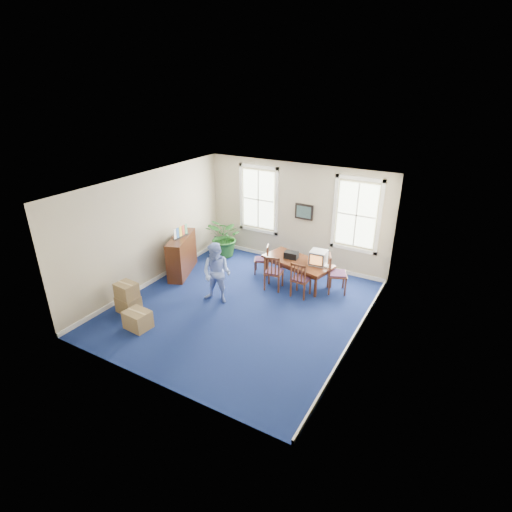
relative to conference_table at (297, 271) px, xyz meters
The scene contains 25 objects.
floor 2.16m from the conference_table, 108.40° to the right, with size 6.50×6.50×0.00m, color navy.
ceiling 3.56m from the conference_table, 108.40° to the right, with size 6.50×6.50×0.00m, color white.
wall_back 1.88m from the conference_table, 118.63° to the left, with size 6.50×6.50×0.00m, color tan.
wall_front 5.46m from the conference_table, 97.26° to the right, with size 6.50×6.50×0.00m, color tan.
wall_left 4.37m from the conference_table, 151.19° to the right, with size 6.50×6.50×0.00m, color tan.
wall_right 3.33m from the conference_table, 40.94° to the right, with size 6.50×6.50×0.00m, color tan.
baseboard_back 1.40m from the conference_table, 119.23° to the left, with size 6.00×0.04×0.12m, color white.
baseboard_left 4.17m from the conference_table, 150.99° to the right, with size 0.04×6.50×0.12m, color white.
baseboard_right 3.07m from the conference_table, 41.31° to the right, with size 0.04×6.50×0.12m, color white.
window_left 2.79m from the conference_table, 148.45° to the left, with size 1.40×0.12×2.20m, color white, non-canonical shape.
window_right 2.32m from the conference_table, 44.58° to the left, with size 1.40×0.12×2.20m, color white, non-canonical shape.
wall_picture 1.87m from the conference_table, 107.48° to the left, with size 0.58×0.06×0.48m, color black, non-canonical shape.
conference_table is the anchor object (origin of this frame).
crt_tv 0.81m from the conference_table, ahead, with size 0.44×0.48×0.40m, color #B7B7BC, non-canonical shape.
game_console 0.95m from the conference_table, ahead, with size 0.15×0.18×0.05m, color white.
equipment_bag 0.50m from the conference_table, 168.69° to the left, with size 0.39×0.25×0.19m, color black.
chair_near_left 0.82m from the conference_table, 120.96° to the right, with size 0.47×0.47×1.05m, color brown, non-canonical shape.
chair_near_right 0.82m from the conference_table, 59.04° to the right, with size 0.46×0.46×1.02m, color brown, non-canonical shape.
chair_end_left 1.20m from the conference_table, behind, with size 0.41×0.41×0.90m, color brown, non-canonical shape.
chair_end_right 1.21m from the conference_table, ahead, with size 0.50×0.50×1.12m, color brown, non-canonical shape.
man 2.53m from the conference_table, 123.69° to the right, with size 0.81×0.63×1.66m, color #829CE5.
credenza 3.50m from the conference_table, 160.32° to the right, with size 0.46×1.60×1.26m, color #4B2311.
brochure_rack 3.63m from the conference_table, 160.20° to the right, with size 0.14×0.77×0.34m, color #99999E, non-canonical shape.
potted_plant 2.89m from the conference_table, 169.70° to the left, with size 1.20×1.05×1.34m, color #1E551D.
cardboard_boxes 4.52m from the conference_table, 129.12° to the right, with size 1.47×1.47×0.84m, color olive, non-canonical shape.
Camera 1 is at (4.76, -7.60, 5.48)m, focal length 28.00 mm.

